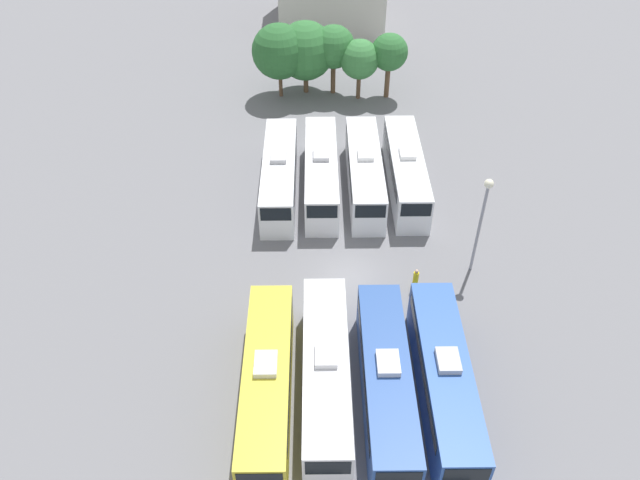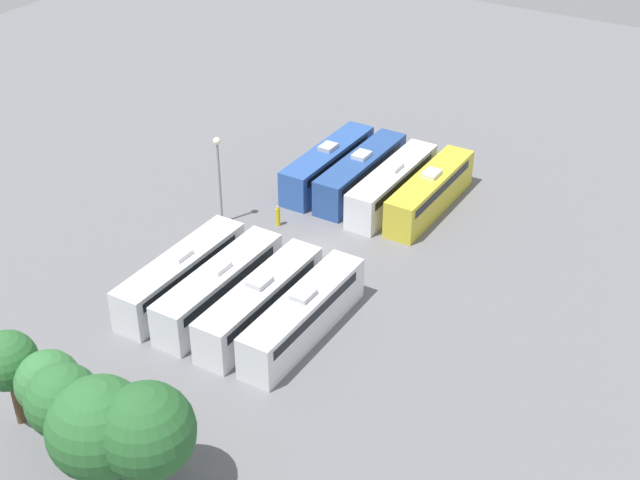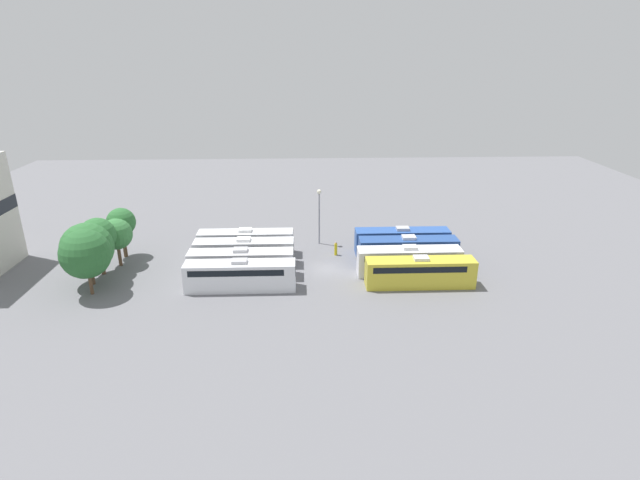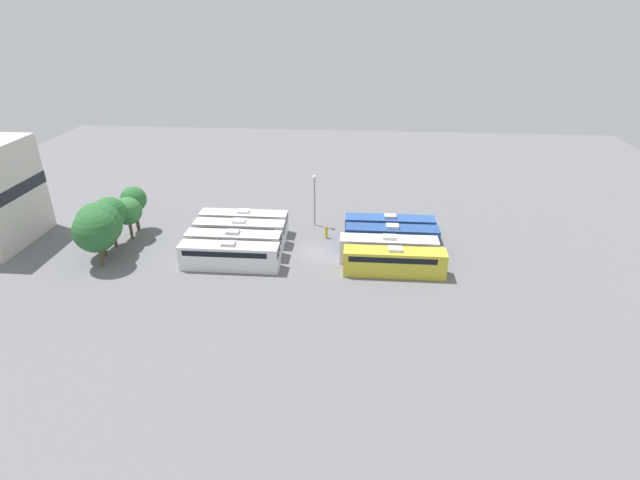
{
  "view_description": "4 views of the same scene",
  "coord_description": "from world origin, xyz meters",
  "px_view_note": "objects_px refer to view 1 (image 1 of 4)",
  "views": [
    {
      "loc": [
        -2.2,
        -30.28,
        29.64
      ],
      "look_at": [
        -1.89,
        1.67,
        1.71
      ],
      "focal_mm": 35.0,
      "sensor_mm": 36.0,
      "label": 1
    },
    {
      "loc": [
        -30.15,
        48.9,
        36.58
      ],
      "look_at": [
        -1.59,
        1.9,
        2.28
      ],
      "focal_mm": 50.0,
      "sensor_mm": 36.0,
      "label": 2
    },
    {
      "loc": [
        -53.97,
        2.82,
        24.22
      ],
      "look_at": [
        1.7,
        0.69,
        3.05
      ],
      "focal_mm": 28.0,
      "sensor_mm": 36.0,
      "label": 3
    },
    {
      "loc": [
        -56.43,
        -5.42,
        29.34
      ],
      "look_at": [
        0.52,
        -0.86,
        1.49
      ],
      "focal_mm": 28.0,
      "sensor_mm": 36.0,
      "label": 4
    }
  ],
  "objects_px": {
    "tree_0": "(279,51)",
    "tree_2": "(334,47)",
    "worker_person": "(415,280)",
    "light_pole": "(483,210)",
    "tree_3": "(360,59)",
    "tree_4": "(389,53)",
    "bus_5": "(321,171)",
    "bus_7": "(406,170)",
    "bus_1": "(326,373)",
    "tree_1": "(305,51)",
    "bus_6": "(365,171)",
    "bus_0": "(267,382)",
    "bus_3": "(444,378)",
    "bus_2": "(386,381)",
    "bus_4": "(279,173)"
  },
  "relations": [
    {
      "from": "bus_4",
      "to": "tree_4",
      "type": "bearing_deg",
      "value": 57.64
    },
    {
      "from": "bus_2",
      "to": "bus_0",
      "type": "bearing_deg",
      "value": -179.94
    },
    {
      "from": "light_pole",
      "to": "tree_2",
      "type": "bearing_deg",
      "value": 109.17
    },
    {
      "from": "bus_7",
      "to": "tree_4",
      "type": "distance_m",
      "value": 15.32
    },
    {
      "from": "tree_2",
      "to": "tree_1",
      "type": "bearing_deg",
      "value": 175.82
    },
    {
      "from": "bus_2",
      "to": "tree_3",
      "type": "height_order",
      "value": "tree_3"
    },
    {
      "from": "tree_0",
      "to": "tree_4",
      "type": "distance_m",
      "value": 10.31
    },
    {
      "from": "bus_5",
      "to": "bus_6",
      "type": "bearing_deg",
      "value": 0.03
    },
    {
      "from": "bus_4",
      "to": "tree_2",
      "type": "relative_size",
      "value": 1.76
    },
    {
      "from": "light_pole",
      "to": "tree_2",
      "type": "distance_m",
      "value": 26.84
    },
    {
      "from": "worker_person",
      "to": "light_pole",
      "type": "distance_m",
      "value": 6.24
    },
    {
      "from": "tree_0",
      "to": "tree_2",
      "type": "bearing_deg",
      "value": 7.16
    },
    {
      "from": "bus_2",
      "to": "tree_2",
      "type": "xyz_separation_m",
      "value": [
        -1.96,
        35.82,
        2.99
      ]
    },
    {
      "from": "tree_4",
      "to": "worker_person",
      "type": "bearing_deg",
      "value": -91.07
    },
    {
      "from": "bus_3",
      "to": "bus_7",
      "type": "relative_size",
      "value": 1.0
    },
    {
      "from": "tree_0",
      "to": "tree_4",
      "type": "relative_size",
      "value": 1.13
    },
    {
      "from": "bus_7",
      "to": "tree_4",
      "type": "height_order",
      "value": "tree_4"
    },
    {
      "from": "tree_0",
      "to": "tree_2",
      "type": "height_order",
      "value": "tree_0"
    },
    {
      "from": "bus_5",
      "to": "bus_7",
      "type": "height_order",
      "value": "same"
    },
    {
      "from": "bus_1",
      "to": "tree_2",
      "type": "xyz_separation_m",
      "value": [
        1.3,
        35.29,
        2.99
      ]
    },
    {
      "from": "tree_4",
      "to": "bus_2",
      "type": "bearing_deg",
      "value": -95.31
    },
    {
      "from": "bus_1",
      "to": "tree_3",
      "type": "xyz_separation_m",
      "value": [
        3.72,
        34.13,
        2.28
      ]
    },
    {
      "from": "bus_6",
      "to": "tree_1",
      "type": "xyz_separation_m",
      "value": [
        -4.71,
        16.26,
        2.56
      ]
    },
    {
      "from": "worker_person",
      "to": "tree_1",
      "type": "height_order",
      "value": "tree_1"
    },
    {
      "from": "bus_1",
      "to": "bus_3",
      "type": "relative_size",
      "value": 1.0
    },
    {
      "from": "tree_4",
      "to": "tree_0",
      "type": "bearing_deg",
      "value": 178.72
    },
    {
      "from": "bus_1",
      "to": "tree_1",
      "type": "distance_m",
      "value": 35.6
    },
    {
      "from": "bus_2",
      "to": "bus_5",
      "type": "xyz_separation_m",
      "value": [
        -3.3,
        19.76,
        0.0
      ]
    },
    {
      "from": "tree_3",
      "to": "tree_4",
      "type": "height_order",
      "value": "tree_4"
    },
    {
      "from": "worker_person",
      "to": "tree_3",
      "type": "bearing_deg",
      "value": 94.99
    },
    {
      "from": "tree_1",
      "to": "bus_1",
      "type": "bearing_deg",
      "value": -87.8
    },
    {
      "from": "bus_3",
      "to": "bus_2",
      "type": "bearing_deg",
      "value": -177.75
    },
    {
      "from": "bus_7",
      "to": "tree_0",
      "type": "bearing_deg",
      "value": 124.17
    },
    {
      "from": "bus_2",
      "to": "tree_1",
      "type": "relative_size",
      "value": 1.69
    },
    {
      "from": "bus_3",
      "to": "bus_4",
      "type": "distance_m",
      "value": 21.68
    },
    {
      "from": "bus_6",
      "to": "worker_person",
      "type": "height_order",
      "value": "bus_6"
    },
    {
      "from": "bus_4",
      "to": "worker_person",
      "type": "height_order",
      "value": "bus_4"
    },
    {
      "from": "tree_0",
      "to": "tree_1",
      "type": "bearing_deg",
      "value": 18.86
    },
    {
      "from": "bus_0",
      "to": "bus_6",
      "type": "distance_m",
      "value": 20.81
    },
    {
      "from": "bus_3",
      "to": "bus_6",
      "type": "bearing_deg",
      "value": 98.93
    },
    {
      "from": "bus_7",
      "to": "light_pole",
      "type": "bearing_deg",
      "value": -69.41
    },
    {
      "from": "bus_4",
      "to": "tree_0",
      "type": "xyz_separation_m",
      "value": [
        -0.52,
        15.68,
        2.88
      ]
    },
    {
      "from": "bus_4",
      "to": "tree_1",
      "type": "xyz_separation_m",
      "value": [
        1.92,
        16.52,
        2.56
      ]
    },
    {
      "from": "bus_5",
      "to": "tree_0",
      "type": "height_order",
      "value": "tree_0"
    },
    {
      "from": "bus_7",
      "to": "bus_3",
      "type": "bearing_deg",
      "value": -90.41
    },
    {
      "from": "tree_2",
      "to": "bus_5",
      "type": "bearing_deg",
      "value": -94.78
    },
    {
      "from": "bus_1",
      "to": "bus_4",
      "type": "height_order",
      "value": "same"
    },
    {
      "from": "bus_6",
      "to": "bus_0",
      "type": "bearing_deg",
      "value": -108.26
    },
    {
      "from": "bus_1",
      "to": "bus_5",
      "type": "bearing_deg",
      "value": 90.14
    },
    {
      "from": "bus_5",
      "to": "bus_7",
      "type": "xyz_separation_m",
      "value": [
        6.62,
        0.13,
        0.0
      ]
    }
  ]
}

